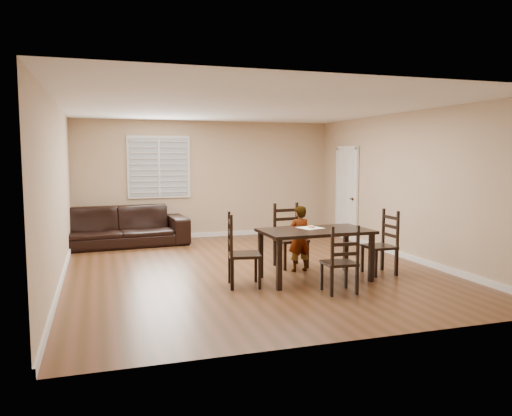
# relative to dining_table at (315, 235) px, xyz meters

# --- Properties ---
(ground) EXTENTS (7.00, 7.00, 0.00)m
(ground) POSITION_rel_dining_table_xyz_m (-0.73, 1.04, -0.69)
(ground) COLOR brown
(ground) RESTS_ON ground
(room) EXTENTS (6.04, 7.04, 2.72)m
(room) POSITION_rel_dining_table_xyz_m (-0.70, 1.21, 1.11)
(room) COLOR tan
(room) RESTS_ON ground
(dining_table) EXTENTS (1.69, 0.99, 0.78)m
(dining_table) POSITION_rel_dining_table_xyz_m (0.00, 0.00, 0.00)
(dining_table) COLOR black
(dining_table) RESTS_ON ground
(chair_near) EXTENTS (0.53, 0.50, 1.09)m
(chair_near) POSITION_rel_dining_table_xyz_m (-0.04, 1.07, -0.20)
(chair_near) COLOR black
(chair_near) RESTS_ON ground
(chair_far) EXTENTS (0.45, 0.42, 0.96)m
(chair_far) POSITION_rel_dining_table_xyz_m (0.02, -0.88, -0.26)
(chair_far) COLOR black
(chair_far) RESTS_ON ground
(chair_left) EXTENTS (0.53, 0.56, 1.08)m
(chair_left) POSITION_rel_dining_table_xyz_m (-1.27, -0.01, -0.20)
(chair_left) COLOR black
(chair_left) RESTS_ON ground
(chair_right) EXTENTS (0.44, 0.48, 1.04)m
(chair_right) POSITION_rel_dining_table_xyz_m (1.27, 0.04, -0.22)
(chair_right) COLOR black
(chair_right) RESTS_ON ground
(child) EXTENTS (0.42, 0.29, 1.09)m
(child) POSITION_rel_dining_table_xyz_m (-0.02, 0.60, -0.15)
(child) COLOR gray
(child) RESTS_ON ground
(napkin) EXTENTS (0.41, 0.41, 0.00)m
(napkin) POSITION_rel_dining_table_xyz_m (-0.01, 0.19, 0.09)
(napkin) COLOR beige
(napkin) RESTS_ON dining_table
(donut) EXTENTS (0.11, 0.11, 0.04)m
(donut) POSITION_rel_dining_table_xyz_m (0.02, 0.19, 0.11)
(donut) COLOR #D5934C
(donut) RESTS_ON napkin
(sofa) EXTENTS (2.92, 1.33, 0.83)m
(sofa) POSITION_rel_dining_table_xyz_m (-2.76, 3.90, -0.28)
(sofa) COLOR black
(sofa) RESTS_ON ground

